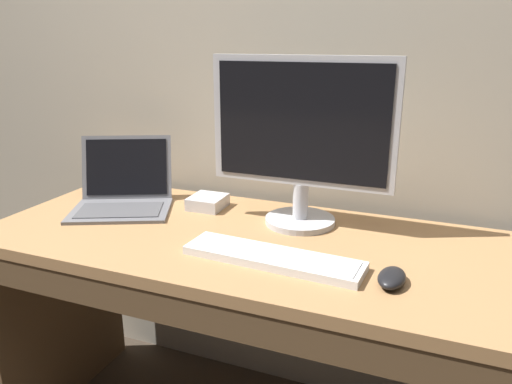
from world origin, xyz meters
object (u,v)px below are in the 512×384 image
external_drive_box (208,202)px  computer_mouse (392,278)px  wired_keyboard (273,257)px  laptop_space_gray (123,194)px  external_monitor (301,140)px

external_drive_box → computer_mouse: bearing=-26.6°
wired_keyboard → laptop_space_gray: bearing=161.0°
laptop_space_gray → external_monitor: external_monitor is taller
external_monitor → external_drive_box: size_ratio=4.64×
external_monitor → wired_keyboard: 0.38m
laptop_space_gray → wired_keyboard: size_ratio=0.86×
external_monitor → external_drive_box: bearing=174.2°
external_monitor → computer_mouse: bearing=-42.8°
laptop_space_gray → external_monitor: (0.61, 0.07, 0.22)m
wired_keyboard → computer_mouse: computer_mouse is taller
external_monitor → computer_mouse: (0.32, -0.29, -0.25)m
external_monitor → computer_mouse: external_monitor is taller
external_monitor → wired_keyboard: size_ratio=1.16×
wired_keyboard → computer_mouse: bearing=-2.0°
wired_keyboard → computer_mouse: size_ratio=4.35×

